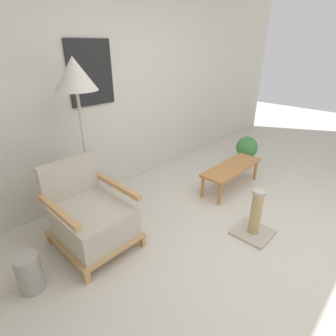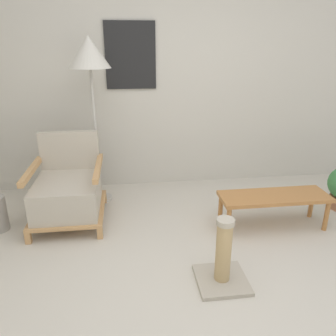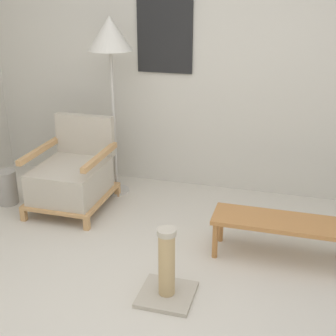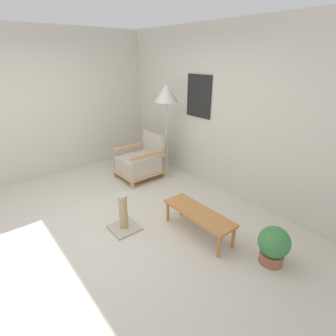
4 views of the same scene
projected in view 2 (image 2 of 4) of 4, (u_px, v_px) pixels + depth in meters
The scene contains 6 objects.
ground_plane at pixel (208, 313), 2.16m from camera, with size 14.00×14.00×0.00m, color beige.
wall_back at pixel (166, 73), 3.79m from camera, with size 8.00×0.09×2.70m.
armchair at pixel (68, 191), 3.22m from camera, with size 0.68×0.78×0.83m.
floor_lamp at pixel (90, 59), 3.23m from camera, with size 0.42×0.42×1.75m.
coffee_table at pixel (274, 199), 3.10m from camera, with size 1.03×0.34×0.34m.
scratching_post at pixel (223, 261), 2.39m from camera, with size 0.38×0.38×0.53m.
Camera 2 is at (-0.48, -1.64, 1.66)m, focal length 35.00 mm.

